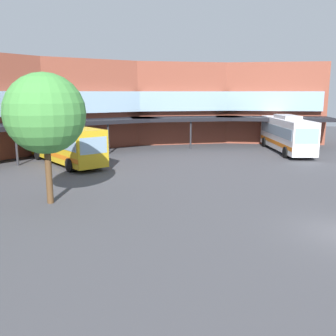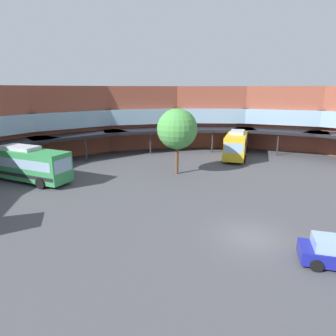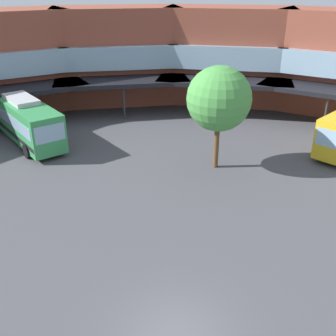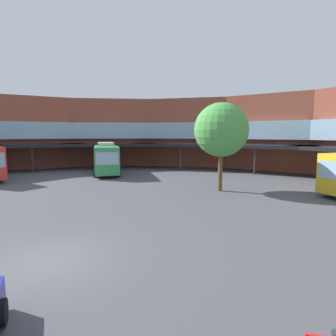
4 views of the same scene
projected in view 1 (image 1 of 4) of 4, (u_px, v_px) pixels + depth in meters
name	position (u px, v px, depth m)	size (l,w,h in m)	color
bus_0	(66.00, 143.00, 32.67)	(8.00, 10.01, 3.64)	gold
bus_1	(286.00, 133.00, 39.12)	(11.41, 5.73, 3.86)	white
plaza_tree	(45.00, 114.00, 20.30)	(4.40, 4.40, 7.25)	brown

